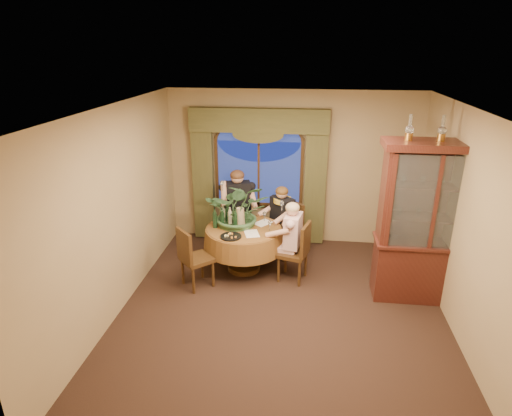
# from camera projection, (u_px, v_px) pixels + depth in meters

# --- Properties ---
(floor) EXTENTS (5.00, 5.00, 0.00)m
(floor) POSITION_uv_depth(u_px,v_px,m) (281.00, 314.00, 5.95)
(floor) COLOR black
(floor) RESTS_ON ground
(wall_back) EXTENTS (4.50, 0.00, 4.50)m
(wall_back) POSITION_uv_depth(u_px,v_px,m) (292.00, 168.00, 7.77)
(wall_back) COLOR #957D54
(wall_back) RESTS_ON ground
(wall_right) EXTENTS (0.00, 5.00, 5.00)m
(wall_right) POSITION_uv_depth(u_px,v_px,m) (468.00, 230.00, 5.19)
(wall_right) COLOR #957D54
(wall_right) RESTS_ON ground
(ceiling) EXTENTS (5.00, 5.00, 0.00)m
(ceiling) POSITION_uv_depth(u_px,v_px,m) (286.00, 110.00, 4.95)
(ceiling) COLOR white
(ceiling) RESTS_ON wall_back
(window) EXTENTS (1.62, 0.10, 1.32)m
(window) POSITION_uv_depth(u_px,v_px,m) (259.00, 174.00, 7.81)
(window) COLOR navy
(window) RESTS_ON wall_back
(arched_transom) EXTENTS (1.60, 0.06, 0.44)m
(arched_transom) POSITION_uv_depth(u_px,v_px,m) (259.00, 131.00, 7.53)
(arched_transom) COLOR navy
(arched_transom) RESTS_ON wall_back
(drapery_left) EXTENTS (0.38, 0.14, 2.32)m
(drapery_left) POSITION_uv_depth(u_px,v_px,m) (203.00, 179.00, 7.92)
(drapery_left) COLOR #403F21
(drapery_left) RESTS_ON floor
(drapery_right) EXTENTS (0.38, 0.14, 2.32)m
(drapery_right) POSITION_uv_depth(u_px,v_px,m) (315.00, 183.00, 7.69)
(drapery_right) COLOR #403F21
(drapery_right) RESTS_ON floor
(swag_valance) EXTENTS (2.45, 0.16, 0.42)m
(swag_valance) POSITION_uv_depth(u_px,v_px,m) (258.00, 121.00, 7.38)
(swag_valance) COLOR #403F21
(swag_valance) RESTS_ON wall_back
(dining_table) EXTENTS (1.50, 1.50, 0.75)m
(dining_table) POSITION_uv_depth(u_px,v_px,m) (244.00, 249.00, 7.01)
(dining_table) COLOR brown
(dining_table) RESTS_ON floor
(china_cabinet) EXTENTS (1.44, 0.57, 2.33)m
(china_cabinet) POSITION_uv_depth(u_px,v_px,m) (428.00, 224.00, 5.96)
(china_cabinet) COLOR #36140F
(china_cabinet) RESTS_ON floor
(oil_lamp_left) EXTENTS (0.11, 0.11, 0.34)m
(oil_lamp_left) POSITION_uv_depth(u_px,v_px,m) (410.00, 128.00, 5.53)
(oil_lamp_left) COLOR #A5722D
(oil_lamp_left) RESTS_ON china_cabinet
(oil_lamp_center) EXTENTS (0.11, 0.11, 0.34)m
(oil_lamp_center) POSITION_uv_depth(u_px,v_px,m) (442.00, 128.00, 5.48)
(oil_lamp_center) COLOR #A5722D
(oil_lamp_center) RESTS_ON china_cabinet
(oil_lamp_right) EXTENTS (0.11, 0.11, 0.34)m
(oil_lamp_right) POSITION_uv_depth(u_px,v_px,m) (476.00, 129.00, 5.43)
(oil_lamp_right) COLOR #A5722D
(oil_lamp_right) RESTS_ON china_cabinet
(chair_right) EXTENTS (0.52, 0.52, 0.96)m
(chair_right) POSITION_uv_depth(u_px,v_px,m) (293.00, 252.00, 6.67)
(chair_right) COLOR black
(chair_right) RESTS_ON floor
(chair_back_right) EXTENTS (0.59, 0.59, 0.96)m
(chair_back_right) POSITION_uv_depth(u_px,v_px,m) (286.00, 231.00, 7.43)
(chair_back_right) COLOR black
(chair_back_right) RESTS_ON floor
(chair_back) EXTENTS (0.51, 0.51, 0.96)m
(chair_back) POSITION_uv_depth(u_px,v_px,m) (238.00, 221.00, 7.84)
(chair_back) COLOR black
(chair_back) RESTS_ON floor
(chair_front_left) EXTENTS (0.59, 0.59, 0.96)m
(chair_front_left) POSITION_uv_depth(u_px,v_px,m) (197.00, 257.00, 6.50)
(chair_front_left) COLOR black
(chair_front_left) RESTS_ON floor
(person_pink) EXTENTS (0.49, 0.52, 1.27)m
(person_pink) POSITION_uv_depth(u_px,v_px,m) (293.00, 241.00, 6.70)
(person_pink) COLOR #D0A8A7
(person_pink) RESTS_ON floor
(person_back) EXTENTS (0.64, 0.61, 1.47)m
(person_back) POSITION_uv_depth(u_px,v_px,m) (238.00, 209.00, 7.70)
(person_back) COLOR black
(person_back) RESTS_ON floor
(person_scarf) EXTENTS (0.62, 0.62, 1.29)m
(person_scarf) POSITION_uv_depth(u_px,v_px,m) (282.00, 221.00, 7.40)
(person_scarf) COLOR black
(person_scarf) RESTS_ON floor
(stoneware_vase) EXTENTS (0.16, 0.16, 0.30)m
(stoneware_vase) POSITION_uv_depth(u_px,v_px,m) (240.00, 217.00, 6.92)
(stoneware_vase) COLOR tan
(stoneware_vase) RESTS_ON dining_table
(centerpiece_plant) EXTENTS (1.01, 1.12, 0.88)m
(centerpiece_plant) POSITION_uv_depth(u_px,v_px,m) (239.00, 187.00, 6.79)
(centerpiece_plant) COLOR #355C36
(centerpiece_plant) RESTS_ON dining_table
(olive_bowl) EXTENTS (0.15, 0.15, 0.05)m
(olive_bowl) POSITION_uv_depth(u_px,v_px,m) (244.00, 228.00, 6.82)
(olive_bowl) COLOR #515F34
(olive_bowl) RESTS_ON dining_table
(cheese_platter) EXTENTS (0.33, 0.33, 0.02)m
(cheese_platter) POSITION_uv_depth(u_px,v_px,m) (231.00, 237.00, 6.53)
(cheese_platter) COLOR black
(cheese_platter) RESTS_ON dining_table
(wine_bottle_0) EXTENTS (0.07, 0.07, 0.33)m
(wine_bottle_0) POSITION_uv_depth(u_px,v_px,m) (235.00, 219.00, 6.79)
(wine_bottle_0) COLOR black
(wine_bottle_0) RESTS_ON dining_table
(wine_bottle_1) EXTENTS (0.07, 0.07, 0.33)m
(wine_bottle_1) POSITION_uv_depth(u_px,v_px,m) (215.00, 218.00, 6.83)
(wine_bottle_1) COLOR black
(wine_bottle_1) RESTS_ON dining_table
(wine_bottle_2) EXTENTS (0.07, 0.07, 0.33)m
(wine_bottle_2) POSITION_uv_depth(u_px,v_px,m) (223.00, 215.00, 6.94)
(wine_bottle_2) COLOR tan
(wine_bottle_2) RESTS_ON dining_table
(wine_bottle_3) EXTENTS (0.07, 0.07, 0.33)m
(wine_bottle_3) POSITION_uv_depth(u_px,v_px,m) (222.00, 218.00, 6.84)
(wine_bottle_3) COLOR black
(wine_bottle_3) RESTS_ON dining_table
(wine_bottle_4) EXTENTS (0.07, 0.07, 0.33)m
(wine_bottle_4) POSITION_uv_depth(u_px,v_px,m) (230.00, 217.00, 6.87)
(wine_bottle_4) COLOR tan
(wine_bottle_4) RESTS_ON dining_table
(wine_bottle_5) EXTENTS (0.07, 0.07, 0.33)m
(wine_bottle_5) POSITION_uv_depth(u_px,v_px,m) (228.00, 213.00, 7.02)
(wine_bottle_5) COLOR black
(wine_bottle_5) RESTS_ON dining_table
(tasting_paper_0) EXTENTS (0.29, 0.35, 0.00)m
(tasting_paper_0) POSITION_uv_depth(u_px,v_px,m) (252.00, 234.00, 6.65)
(tasting_paper_0) COLOR white
(tasting_paper_0) RESTS_ON dining_table
(tasting_paper_1) EXTENTS (0.35, 0.37, 0.00)m
(tasting_paper_1) POSITION_uv_depth(u_px,v_px,m) (263.00, 223.00, 7.06)
(tasting_paper_1) COLOR white
(tasting_paper_1) RESTS_ON dining_table
(wine_glass_person_pink) EXTENTS (0.07, 0.07, 0.18)m
(wine_glass_person_pink) POSITION_uv_depth(u_px,v_px,m) (270.00, 226.00, 6.73)
(wine_glass_person_pink) COLOR silver
(wine_glass_person_pink) RESTS_ON dining_table
(wine_glass_person_back) EXTENTS (0.07, 0.07, 0.18)m
(wine_glass_person_back) POSITION_uv_depth(u_px,v_px,m) (241.00, 213.00, 7.25)
(wine_glass_person_back) COLOR silver
(wine_glass_person_back) RESTS_ON dining_table
(wine_glass_person_scarf) EXTENTS (0.07, 0.07, 0.18)m
(wine_glass_person_scarf) POSITION_uv_depth(u_px,v_px,m) (264.00, 216.00, 7.10)
(wine_glass_person_scarf) COLOR silver
(wine_glass_person_scarf) RESTS_ON dining_table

